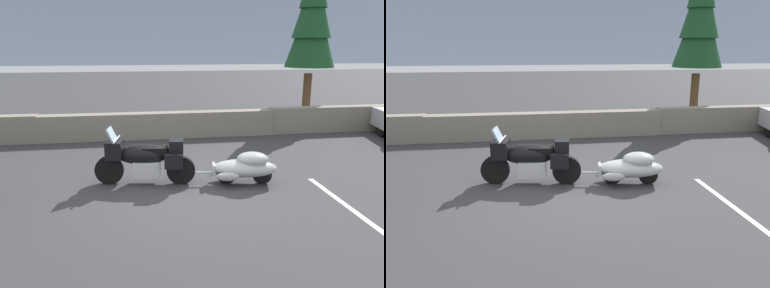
% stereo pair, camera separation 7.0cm
% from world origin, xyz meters
% --- Properties ---
extents(ground_plane, '(80.00, 80.00, 0.00)m').
position_xyz_m(ground_plane, '(0.00, 0.00, 0.00)').
color(ground_plane, '#38383A').
extents(stone_guard_wall, '(24.00, 0.55, 0.93)m').
position_xyz_m(stone_guard_wall, '(-0.03, 5.13, 0.45)').
color(stone_guard_wall, gray).
rests_on(stone_guard_wall, ground).
extents(distant_ridgeline, '(240.00, 80.00, 16.00)m').
position_xyz_m(distant_ridgeline, '(0.00, 95.15, 8.00)').
color(distant_ridgeline, '#8C9EB7').
rests_on(distant_ridgeline, ground).
extents(touring_motorcycle, '(2.30, 0.96, 1.33)m').
position_xyz_m(touring_motorcycle, '(-0.70, 0.62, 0.62)').
color(touring_motorcycle, black).
rests_on(touring_motorcycle, ground).
extents(car_shaped_trailer, '(2.23, 0.95, 0.76)m').
position_xyz_m(car_shaped_trailer, '(1.57, 0.25, 0.41)').
color(car_shaped_trailer, black).
rests_on(car_shaped_trailer, ground).
extents(pine_tree_tall, '(1.98, 1.98, 6.90)m').
position_xyz_m(pine_tree_tall, '(6.28, 7.09, 4.32)').
color(pine_tree_tall, brown).
rests_on(pine_tree_tall, ground).
extents(parking_stripe_marker, '(0.12, 3.60, 0.01)m').
position_xyz_m(parking_stripe_marker, '(3.23, -1.50, 0.00)').
color(parking_stripe_marker, silver).
rests_on(parking_stripe_marker, ground).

